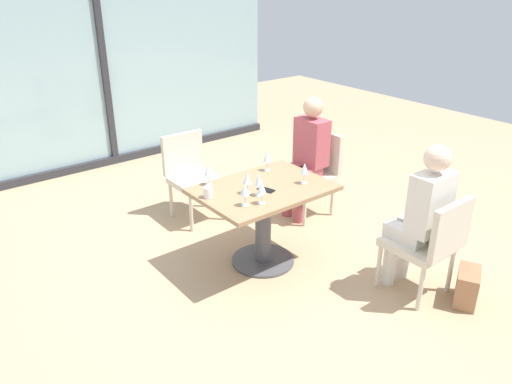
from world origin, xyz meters
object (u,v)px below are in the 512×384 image
Objects in this scene: wine_glass_5 at (304,169)px; handbag_0 at (467,287)px; coffee_cup at (208,192)px; chair_near_window at (191,172)px; chair_front_right at (430,241)px; cell_phone_on_table at (266,190)px; wine_glass_2 at (259,180)px; person_front_right at (422,212)px; wine_glass_0 at (267,157)px; wine_glass_4 at (208,170)px; dining_table_main at (263,210)px; wine_glass_3 at (262,188)px; wine_glass_6 at (245,190)px; wine_glass_1 at (247,178)px; chair_far_right at (314,168)px; person_far_right at (307,152)px.

handbag_0 is at bearing -66.76° from wine_glass_5.
chair_near_window is at bearing 65.86° from coffee_cup.
chair_front_right reaches higher than cell_phone_on_table.
wine_glass_2 reaches higher than chair_front_right.
wine_glass_0 is (-0.44, 1.34, 0.16)m from person_front_right.
chair_front_right is 4.70× the size of wine_glass_2.
handbag_0 is at bearing -55.68° from chair_front_right.
handbag_0 is at bearing -71.44° from chair_near_window.
chair_front_right is at bearing -73.29° from wine_glass_0.
wine_glass_5 is at bearing 110.01° from chair_front_right.
wine_glass_2 is at bearing -172.69° from cell_phone_on_table.
wine_glass_2 and wine_glass_4 have the same top height.
handbag_0 is (0.88, -1.45, -0.38)m from dining_table_main.
wine_glass_0 is 1.28× the size of cell_phone_on_table.
wine_glass_3 reaches higher than coffee_cup.
wine_glass_5 is at bearing 112.17° from person_front_right.
chair_front_right is 1.56m from wine_glass_0.
wine_glass_3 is 2.06× the size of coffee_cup.
wine_glass_6 is at bearing -158.56° from wine_glass_2.
wine_glass_1 is at bearing 165.05° from wine_glass_5.
wine_glass_4 is 1.00× the size of wine_glass_5.
wine_glass_0 is 0.62× the size of handbag_0.
handbag_0 is at bearing -47.92° from wine_glass_3.
wine_glass_4 is at bearing 126.32° from person_front_right.
wine_glass_2 is (-0.83, 0.96, 0.16)m from person_front_right.
chair_far_right is 0.23m from person_far_right.
wine_glass_6 is at bearing -172.91° from cell_phone_on_table.
wine_glass_4 is 0.81m from wine_glass_5.
person_front_right is at bearing -72.72° from chair_near_window.
coffee_cup reaches higher than dining_table_main.
chair_front_right is 9.67× the size of coffee_cup.
wine_glass_1 is (-1.23, -0.48, 0.37)m from chair_far_right.
cell_phone_on_table is at bearing 95.99° from handbag_0.
wine_glass_5 is 0.62× the size of handbag_0.
wine_glass_6 is at bearing -154.94° from chair_far_right.
chair_front_right is 4.70× the size of wine_glass_4.
dining_table_main is at bearing 57.27° from cell_phone_on_table.
wine_glass_3 is at bearing -97.53° from wine_glass_1.
wine_glass_4 is (-0.33, -0.85, 0.37)m from chair_near_window.
chair_front_right is 4.70× the size of wine_glass_1.
person_front_right is at bearing -40.56° from wine_glass_6.
person_far_right reaches higher than wine_glass_4.
wine_glass_6 reaches higher than chair_far_right.
chair_front_right reaches higher than coffee_cup.
person_front_right is at bearing -68.97° from cell_phone_on_table.
wine_glass_4 is 0.52m from wine_glass_6.
wine_glass_2 is 0.18m from cell_phone_on_table.
dining_table_main is 0.88× the size of person_far_right.
wine_glass_2 is at bearing 21.44° from wine_glass_6.
wine_glass_3 is (-0.91, 0.83, 0.16)m from person_front_right.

